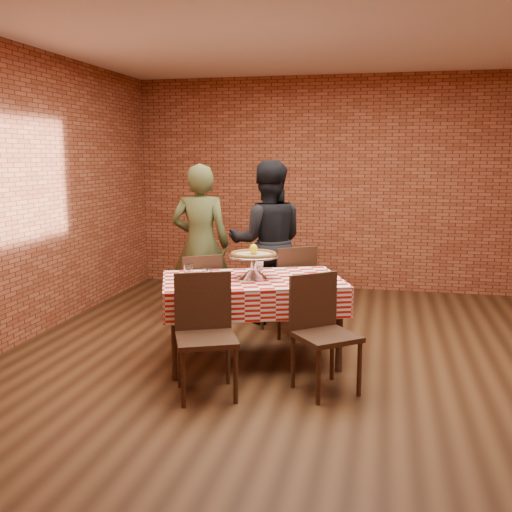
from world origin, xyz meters
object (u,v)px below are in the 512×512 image
condiment_caddy (257,265)px  chair_near_left (206,337)px  water_glass_right (189,271)px  chair_near_right (326,336)px  chair_far_right (287,289)px  diner_olive (200,244)px  pizza_stand (254,267)px  diner_black (267,242)px  table (252,320)px  chair_far_left (198,296)px  pizza (254,255)px  water_glass_left (207,276)px

condiment_caddy → chair_near_left: 1.22m
water_glass_right → chair_near_right: (1.28, -0.47, -0.37)m
chair_far_right → diner_olive: 1.10m
pizza_stand → chair_near_left: size_ratio=0.49×
chair_far_right → chair_near_left: bearing=41.5°
chair_far_right → diner_black: 0.65m
table → chair_far_right: chair_far_right is taller
chair_far_right → diner_black: size_ratio=0.52×
pizza_stand → chair_far_left: bearing=144.5°
chair_near_left → chair_far_right: size_ratio=1.00×
chair_near_left → pizza: bearing=54.9°
pizza_stand → condiment_caddy: (-0.03, 0.29, -0.03)m
table → diner_black: 1.41m
water_glass_left → diner_black: size_ratio=0.07×
condiment_caddy → chair_far_right: 0.73m
water_glass_left → pizza: bearing=41.1°
condiment_caddy → chair_near_right: bearing=-72.2°
water_glass_right → chair_far_left: size_ratio=0.15×
water_glass_right → chair_near_left: chair_near_left is taller
water_glass_left → condiment_caddy: (0.31, 0.59, 0.00)m
pizza → water_glass_left: size_ratio=3.19×
chair_far_left → diner_black: diner_black is taller
pizza_stand → water_glass_right: (-0.57, -0.12, -0.04)m
condiment_caddy → diner_olive: bearing=113.4°
water_glass_left → chair_far_right: chair_far_right is taller
table → pizza: pizza is taller
table → chair_far_left: bearing=143.4°
condiment_caddy → diner_black: 1.01m
condiment_caddy → chair_near_left: size_ratio=0.14×
pizza_stand → chair_far_right: size_ratio=0.49×
table → pizza: bearing=59.7°
chair_near_left → table: bearing=55.3°
diner_olive → chair_near_left: bearing=100.5°
table → pizza_stand: pizza_stand is taller
pizza_stand → diner_olive: bearing=127.7°
chair_near_right → diner_black: (-0.85, 1.89, 0.43)m
chair_near_right → diner_olive: 2.33m
chair_near_right → chair_far_right: bearing=71.3°
pizza → chair_far_left: size_ratio=0.46×
pizza_stand → diner_olive: diner_olive is taller
pizza_stand → chair_far_right: 0.99m
table → condiment_caddy: 0.54m
pizza → water_glass_right: 0.60m
pizza → water_glass_right: size_ratio=3.19×
chair_far_right → pizza: bearing=42.3°
water_glass_right → condiment_caddy: bearing=37.7°
pizza_stand → water_glass_right: 0.58m
diner_olive → diner_black: bearing=-172.5°
chair_near_right → chair_near_left: bearing=157.8°
chair_far_left → chair_far_right: (0.84, 0.41, 0.03)m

